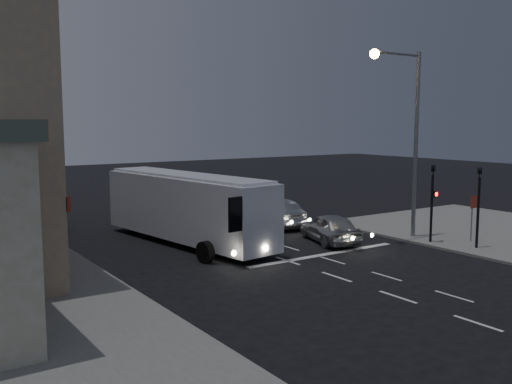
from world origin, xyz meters
TOP-DOWN VIEW (x-y plane):
  - ground at (0.00, 0.00)m, footprint 120.00×120.00m
  - road_markings at (1.29, 3.31)m, footprint 8.00×30.55m
  - tour_bus at (-1.87, 7.45)m, footprint 3.68×11.10m
  - car_suv at (3.91, 3.80)m, footprint 2.84×4.51m
  - car_sedan_a at (4.17, 8.72)m, footprint 2.16×4.71m
  - car_sedan_b at (4.18, 13.36)m, footprint 3.68×5.81m
  - car_sedan_c at (3.83, 19.69)m, footprint 2.93×5.39m
  - traffic_signal_main at (7.60, 0.78)m, footprint 0.25×0.35m
  - traffic_signal_side at (8.30, -1.20)m, footprint 0.18×0.15m
  - regulatory_sign at (9.30, -0.24)m, footprint 0.45×0.12m
  - streetlight at (7.34, 2.20)m, footprint 3.32×0.44m
  - street_tree at (-8.21, 15.02)m, footprint 4.00×4.00m

SIDE VIEW (x-z plane):
  - ground at x=0.00m, z-range 0.00..0.00m
  - road_markings at x=1.29m, z-range 0.00..0.01m
  - car_suv at x=3.91m, z-range 0.00..1.43m
  - car_sedan_c at x=3.83m, z-range 0.00..1.43m
  - car_sedan_a at x=4.17m, z-range 0.00..1.50m
  - car_sedan_b at x=4.18m, z-range 0.00..1.57m
  - regulatory_sign at x=9.30m, z-range 0.50..2.70m
  - tour_bus at x=-1.87m, z-range 0.14..3.47m
  - traffic_signal_main at x=7.60m, z-range 0.37..4.47m
  - traffic_signal_side at x=8.30m, z-range 0.37..4.47m
  - street_tree at x=-8.21m, z-range 1.40..7.60m
  - streetlight at x=7.34m, z-range 1.23..10.23m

